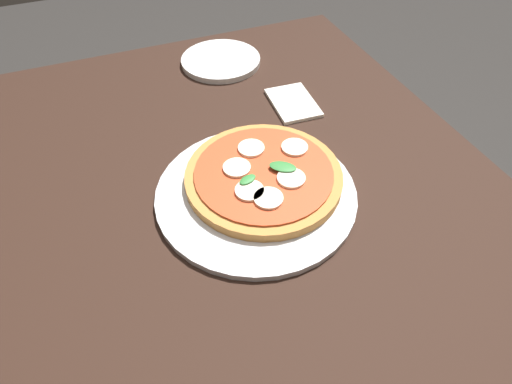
% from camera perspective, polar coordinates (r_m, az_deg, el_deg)
% --- Properties ---
extents(ground_plane, '(6.00, 6.00, 0.00)m').
position_cam_1_polar(ground_plane, '(1.36, 1.83, -23.63)').
color(ground_plane, '#2D2B28').
extents(dining_table, '(1.34, 0.87, 0.72)m').
position_cam_1_polar(dining_table, '(0.81, 2.85, -8.40)').
color(dining_table, black).
rests_on(dining_table, ground_plane).
extents(serving_tray, '(0.35, 0.35, 0.01)m').
position_cam_1_polar(serving_tray, '(0.76, 0.00, -0.21)').
color(serving_tray, silver).
rests_on(serving_tray, dining_table).
extents(pizza, '(0.28, 0.28, 0.03)m').
position_cam_1_polar(pizza, '(0.77, 1.02, 2.15)').
color(pizza, '#C6843F').
rests_on(pizza, serving_tray).
extents(plate_white, '(0.19, 0.19, 0.01)m').
position_cam_1_polar(plate_white, '(1.13, -4.64, 16.81)').
color(plate_white, white).
rests_on(plate_white, dining_table).
extents(napkin, '(0.14, 0.10, 0.01)m').
position_cam_1_polar(napkin, '(0.98, 4.89, 11.59)').
color(napkin, white).
rests_on(napkin, dining_table).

